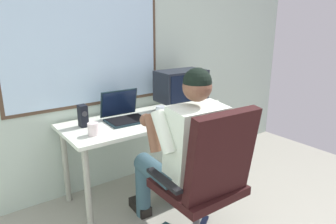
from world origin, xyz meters
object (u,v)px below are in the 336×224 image
Objects in this scene: office_chair at (209,175)px; coffee_mug at (93,129)px; desk at (152,125)px; person_seated at (183,150)px; desk_speaker at (83,116)px; wine_glass at (160,111)px; laptop at (123,112)px; crt_monitor at (181,86)px.

office_chair is 10.92× the size of coffee_mug.
desk is 1.52× the size of office_chair.
person_seated reaches higher than office_chair.
office_chair is at bearing -100.73° from desk.
desk_speaker is 1.88× the size of coffee_mug.
person_seated is at bearing -106.94° from wine_glass.
desk_speaker reaches higher than coffee_mug.
desk_speaker is at bearing 86.46° from coffee_mug.
laptop reaches higher than wine_glass.
person_seated is at bearing -103.95° from desk.
desk_speaker is 0.24m from coffee_mug.
desk_speaker is at bearing 157.38° from wine_glass.
laptop is 3.66× the size of coffee_mug.
person_seated is 2.63× the size of crt_monitor.
laptop is 0.36m from desk_speaker.
desk is at bearing 12.29° from coffee_mug.
crt_monitor is at bearing 26.32° from wine_glass.
person_seated is 7.01× the size of desk_speaker.
laptop is 1.95× the size of desk_speaker.
desk_speaker is (-0.97, 0.06, -0.14)m from crt_monitor.
desk is at bearing 87.47° from wine_glass.
office_chair reaches higher than laptop.
crt_monitor reaches higher than coffee_mug.
desk is 0.30m from laptop.
desk_speaker is (-0.44, 0.77, 0.14)m from person_seated.
desk_speaker is (-0.35, 0.03, 0.02)m from laptop.
desk_speaker is (-0.42, 1.05, 0.22)m from office_chair.
desk is 0.96m from office_chair.
laptop is at bearing 29.57° from coffee_mug.
wine_glass is (-0.38, -0.19, -0.14)m from crt_monitor.
person_seated reaches higher than coffee_mug.
laptop is at bearing 177.01° from crt_monitor.
person_seated reaches higher than desk.
laptop is 0.33m from wine_glass.
wine_glass is at bearing 77.83° from office_chair.
crt_monitor reaches higher than wine_glass.
coffee_mug is (-0.62, -0.13, 0.13)m from desk.
desk is 1.26× the size of person_seated.
laptop is at bearing 163.11° from desk.
office_chair reaches higher than coffee_mug.
laptop is (-0.08, 0.74, 0.12)m from person_seated.
laptop is at bearing 96.29° from person_seated.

